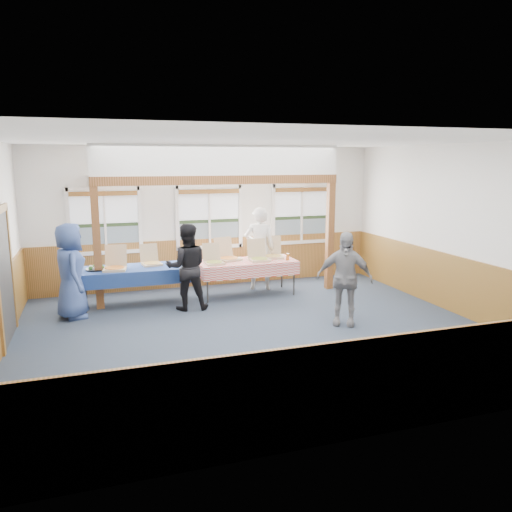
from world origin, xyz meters
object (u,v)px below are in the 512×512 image
Objects in this scene: man_blue at (71,271)px; person_grey at (344,279)px; table_right at (247,263)px; woman_white at (260,249)px; table_left at (135,270)px; woman_black at (187,267)px.

man_blue is 4.98m from person_grey.
table_right is 0.61m from woman_white.
table_left is 1.34m from man_blue.
table_left is 1.30× the size of man_blue.
person_grey reaches higher than table_left.
table_right is 3.59m from man_blue.
woman_black is at bearing 47.59° from woman_white.
table_left is at bearing -30.18° from woman_black.
woman_black is 2.13m from man_blue.
woman_white is at bearing 134.24° from person_grey.
woman_white reaches higher than man_blue.
table_left is 1.39× the size of person_grey.
woman_white is at bearing -14.50° from table_left.
table_right is at bearing 144.99° from person_grey.
man_blue is at bearing -170.82° from person_grey.
woman_white is (2.77, 0.34, 0.23)m from table_left.
woman_black is at bearing -103.67° from man_blue.
man_blue is (-3.55, -0.53, 0.18)m from table_right.
table_left is at bearing 25.17° from woman_white.
table_left is 1.02× the size of table_right.
woman_black reaches higher than table_right.
table_right is at bearing 60.19° from woman_white.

